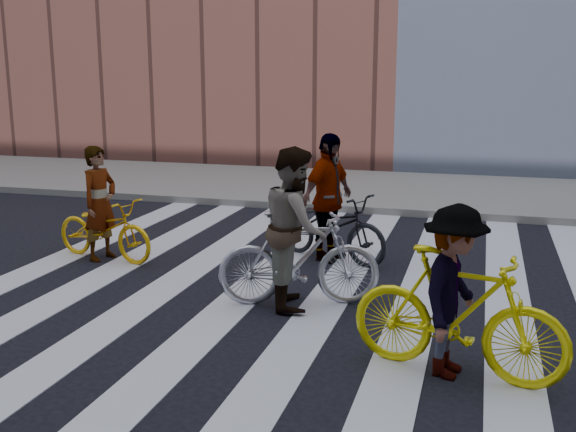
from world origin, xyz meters
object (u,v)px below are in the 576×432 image
at_px(bike_yellow_right, 458,313).
at_px(rider_rear, 328,197).
at_px(rider_mid, 295,227).
at_px(bike_silver_mid, 299,258).
at_px(rider_left, 100,203).
at_px(bike_dark_rear, 331,226).
at_px(bike_yellow_left, 104,229).
at_px(rider_right, 453,292).

height_order(bike_yellow_right, rider_rear, rider_rear).
distance_m(bike_yellow_right, rider_mid, 2.52).
relative_size(bike_silver_mid, rider_left, 1.14).
bearing_deg(bike_yellow_right, rider_mid, 65.91).
xyz_separation_m(bike_yellow_right, rider_left, (-5.43, 2.64, 0.26)).
bearing_deg(bike_dark_rear, bike_yellow_left, 128.65).
bearing_deg(bike_yellow_left, bike_silver_mid, -96.15).
relative_size(bike_yellow_left, rider_mid, 0.92).
height_order(bike_silver_mid, bike_yellow_right, bike_yellow_right).
relative_size(bike_yellow_right, rider_mid, 1.05).
distance_m(bike_yellow_left, bike_dark_rear, 3.47).
xyz_separation_m(bike_yellow_left, rider_mid, (3.37, -1.16, 0.51)).
xyz_separation_m(bike_silver_mid, bike_yellow_right, (1.96, -1.48, 0.02)).
relative_size(rider_mid, rider_rear, 1.01).
relative_size(bike_dark_rear, rider_right, 1.20).
distance_m(bike_yellow_right, rider_left, 6.04).
distance_m(rider_mid, rider_rear, 2.10).
relative_size(rider_mid, rider_right, 1.19).
relative_size(bike_yellow_left, bike_dark_rear, 0.91).
bearing_deg(rider_left, rider_rear, -61.70).
distance_m(rider_left, rider_rear, 3.48).
xyz_separation_m(rider_right, rider_rear, (-2.03, 3.58, 0.14)).
distance_m(bike_yellow_left, bike_silver_mid, 3.61).
xyz_separation_m(bike_yellow_right, rider_mid, (-2.01, 1.48, 0.37)).
bearing_deg(rider_mid, rider_right, -144.83).
bearing_deg(rider_left, bike_dark_rear, -61.92).
height_order(bike_yellow_right, rider_right, rider_right).
bearing_deg(bike_silver_mid, bike_dark_rear, -15.73).
height_order(bike_silver_mid, rider_left, rider_left).
height_order(rider_mid, rider_right, rider_mid).
height_order(bike_yellow_left, rider_mid, rider_mid).
xyz_separation_m(bike_yellow_left, rider_left, (-0.05, -0.00, 0.40)).
relative_size(bike_silver_mid, rider_rear, 1.02).
xyz_separation_m(bike_silver_mid, rider_mid, (-0.05, 0.00, 0.39)).
distance_m(bike_silver_mid, rider_rear, 2.14).
bearing_deg(bike_dark_rear, bike_yellow_right, -127.45).
height_order(bike_dark_rear, rider_right, rider_right).
xyz_separation_m(bike_yellow_right, rider_right, (-0.05, 0.00, 0.21)).
relative_size(rider_left, rider_right, 1.05).
height_order(bike_dark_rear, rider_rear, rider_rear).
height_order(bike_yellow_left, rider_right, rider_right).
xyz_separation_m(bike_yellow_left, bike_dark_rear, (3.34, 0.94, 0.05)).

